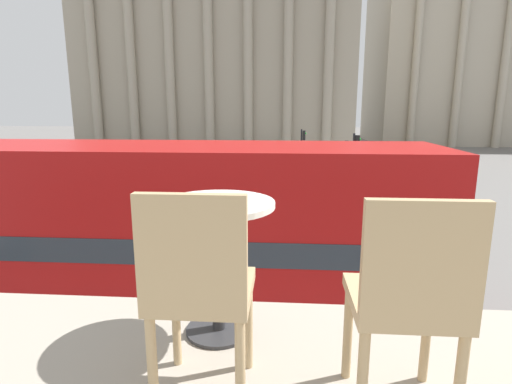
{
  "coord_description": "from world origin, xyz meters",
  "views": [
    {
      "loc": [
        1.14,
        -2.31,
        4.86
      ],
      "look_at": [
        -0.17,
        15.64,
        1.03
      ],
      "focal_mm": 28.0,
      "sensor_mm": 36.0,
      "label": 1
    }
  ],
  "objects_px": {
    "traffic_light_near": "(347,181)",
    "cafe_chair_1": "(408,297)",
    "double_decker_bus": "(146,235)",
    "pedestrian_yellow": "(233,157)",
    "traffic_light_mid": "(355,157)",
    "pedestrian_white": "(142,173)",
    "cafe_dining_table": "(217,238)",
    "plaza_building_right": "(496,45)",
    "cafe_chair_0": "(199,286)",
    "pedestrian_red": "(188,216)",
    "plaza_building_left": "(221,53)",
    "pedestrian_blue": "(269,183)",
    "traffic_light_far": "(302,145)"
  },
  "relations": [
    {
      "from": "traffic_light_near",
      "to": "cafe_chair_1",
      "type": "bearing_deg",
      "value": -97.8
    },
    {
      "from": "double_decker_bus",
      "to": "pedestrian_yellow",
      "type": "distance_m",
      "value": 24.79
    },
    {
      "from": "traffic_light_mid",
      "to": "pedestrian_white",
      "type": "relative_size",
      "value": 2.17
    },
    {
      "from": "cafe_chair_1",
      "to": "pedestrian_white",
      "type": "distance_m",
      "value": 24.15
    },
    {
      "from": "cafe_dining_table",
      "to": "cafe_chair_1",
      "type": "relative_size",
      "value": 0.8
    },
    {
      "from": "plaza_building_right",
      "to": "double_decker_bus",
      "type": "bearing_deg",
      "value": -121.02
    },
    {
      "from": "cafe_chair_0",
      "to": "pedestrian_red",
      "type": "relative_size",
      "value": 0.57
    },
    {
      "from": "cafe_chair_0",
      "to": "pedestrian_red",
      "type": "xyz_separation_m",
      "value": [
        -3.19,
        12.57,
        -3.26
      ]
    },
    {
      "from": "plaza_building_left",
      "to": "pedestrian_blue",
      "type": "distance_m",
      "value": 29.61
    },
    {
      "from": "traffic_light_far",
      "to": "pedestrian_blue",
      "type": "height_order",
      "value": "traffic_light_far"
    },
    {
      "from": "pedestrian_blue",
      "to": "pedestrian_yellow",
      "type": "relative_size",
      "value": 1.11
    },
    {
      "from": "pedestrian_white",
      "to": "pedestrian_yellow",
      "type": "distance_m",
      "value": 9.81
    },
    {
      "from": "double_decker_bus",
      "to": "traffic_light_near",
      "type": "xyz_separation_m",
      "value": [
        4.86,
        5.61,
        0.17
      ]
    },
    {
      "from": "cafe_chair_1",
      "to": "traffic_light_near",
      "type": "distance_m",
      "value": 11.99
    },
    {
      "from": "cafe_chair_0",
      "to": "traffic_light_far",
      "type": "height_order",
      "value": "cafe_chair_0"
    },
    {
      "from": "cafe_dining_table",
      "to": "plaza_building_left",
      "type": "relative_size",
      "value": 0.02
    },
    {
      "from": "plaza_building_left",
      "to": "traffic_light_far",
      "type": "distance_m",
      "value": 21.59
    },
    {
      "from": "double_decker_bus",
      "to": "plaza_building_left",
      "type": "height_order",
      "value": "plaza_building_left"
    },
    {
      "from": "traffic_light_mid",
      "to": "traffic_light_far",
      "type": "xyz_separation_m",
      "value": [
        -2.38,
        8.47,
        -0.15
      ]
    },
    {
      "from": "plaza_building_right",
      "to": "pedestrian_white",
      "type": "bearing_deg",
      "value": -135.94
    },
    {
      "from": "traffic_light_far",
      "to": "pedestrian_red",
      "type": "xyz_separation_m",
      "value": [
        -4.8,
        -15.66,
        -1.25
      ]
    },
    {
      "from": "cafe_dining_table",
      "to": "cafe_chair_1",
      "type": "xyz_separation_m",
      "value": [
        0.81,
        -0.57,
        -0.02
      ]
    },
    {
      "from": "plaza_building_left",
      "to": "traffic_light_near",
      "type": "xyz_separation_m",
      "value": [
        9.56,
        -34.19,
        -8.42
      ]
    },
    {
      "from": "pedestrian_blue",
      "to": "pedestrian_white",
      "type": "bearing_deg",
      "value": -71.36
    },
    {
      "from": "cafe_dining_table",
      "to": "pedestrian_yellow",
      "type": "xyz_separation_m",
      "value": [
        -3.85,
        30.28,
        -3.29
      ]
    },
    {
      "from": "double_decker_bus",
      "to": "cafe_dining_table",
      "type": "height_order",
      "value": "cafe_dining_table"
    },
    {
      "from": "pedestrian_white",
      "to": "cafe_chair_1",
      "type": "bearing_deg",
      "value": 178.23
    },
    {
      "from": "plaza_building_left",
      "to": "double_decker_bus",
      "type": "bearing_deg",
      "value": -83.26
    },
    {
      "from": "cafe_dining_table",
      "to": "pedestrian_blue",
      "type": "distance_m",
      "value": 18.56
    },
    {
      "from": "pedestrian_blue",
      "to": "pedestrian_red",
      "type": "distance_m",
      "value": 6.81
    },
    {
      "from": "cafe_dining_table",
      "to": "traffic_light_near",
      "type": "xyz_separation_m",
      "value": [
        2.42,
        11.19,
        -1.71
      ]
    },
    {
      "from": "cafe_chair_1",
      "to": "traffic_light_far",
      "type": "height_order",
      "value": "cafe_chair_1"
    },
    {
      "from": "double_decker_bus",
      "to": "plaza_building_left",
      "type": "xyz_separation_m",
      "value": [
        -4.7,
        39.81,
        8.59
      ]
    },
    {
      "from": "cafe_chair_0",
      "to": "traffic_light_mid",
      "type": "xyz_separation_m",
      "value": [
        3.98,
        19.76,
        -1.85
      ]
    },
    {
      "from": "pedestrian_blue",
      "to": "double_decker_bus",
      "type": "bearing_deg",
      "value": 32.41
    },
    {
      "from": "plaza_building_right",
      "to": "pedestrian_blue",
      "type": "bearing_deg",
      "value": -126.72
    },
    {
      "from": "pedestrian_white",
      "to": "pedestrian_yellow",
      "type": "relative_size",
      "value": 1.03
    },
    {
      "from": "pedestrian_yellow",
      "to": "double_decker_bus",
      "type": "bearing_deg",
      "value": 47.28
    },
    {
      "from": "plaza_building_right",
      "to": "pedestrian_white",
      "type": "relative_size",
      "value": 20.09
    },
    {
      "from": "cafe_dining_table",
      "to": "plaza_building_right",
      "type": "distance_m",
      "value": 64.85
    },
    {
      "from": "cafe_chair_1",
      "to": "traffic_light_far",
      "type": "bearing_deg",
      "value": 96.02
    },
    {
      "from": "cafe_chair_0",
      "to": "pedestrian_blue",
      "type": "xyz_separation_m",
      "value": [
        -0.49,
        18.81,
        -3.16
      ]
    },
    {
      "from": "plaza_building_right",
      "to": "pedestrian_white",
      "type": "distance_m",
      "value": 53.03
    },
    {
      "from": "plaza_building_left",
      "to": "traffic_light_mid",
      "type": "bearing_deg",
      "value": -66.92
    },
    {
      "from": "pedestrian_blue",
      "to": "pedestrian_red",
      "type": "height_order",
      "value": "pedestrian_blue"
    },
    {
      "from": "cafe_chair_1",
      "to": "pedestrian_white",
      "type": "bearing_deg",
      "value": 120.13
    },
    {
      "from": "pedestrian_white",
      "to": "pedestrian_red",
      "type": "height_order",
      "value": "pedestrian_white"
    },
    {
      "from": "double_decker_bus",
      "to": "cafe_chair_1",
      "type": "bearing_deg",
      "value": -70.15
    },
    {
      "from": "plaza_building_left",
      "to": "pedestrian_yellow",
      "type": "distance_m",
      "value": 18.41
    },
    {
      "from": "traffic_light_far",
      "to": "pedestrian_red",
      "type": "relative_size",
      "value": 2.05
    }
  ]
}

